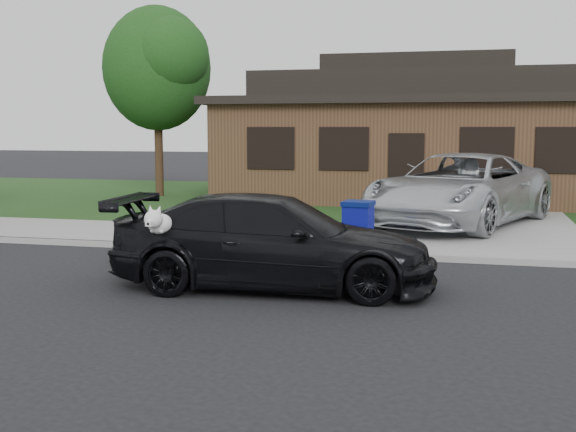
# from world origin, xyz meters

# --- Properties ---
(ground) EXTENTS (120.00, 120.00, 0.00)m
(ground) POSITION_xyz_m (0.00, 0.00, 0.00)
(ground) COLOR black
(ground) RESTS_ON ground
(sidewalk) EXTENTS (60.00, 3.00, 0.12)m
(sidewalk) POSITION_xyz_m (0.00, 5.00, 0.06)
(sidewalk) COLOR gray
(sidewalk) RESTS_ON ground
(curb) EXTENTS (60.00, 0.12, 0.12)m
(curb) POSITION_xyz_m (0.00, 3.50, 0.06)
(curb) COLOR gray
(curb) RESTS_ON ground
(lawn) EXTENTS (60.00, 13.00, 0.13)m
(lawn) POSITION_xyz_m (0.00, 13.00, 0.07)
(lawn) COLOR #193814
(lawn) RESTS_ON ground
(driveway) EXTENTS (4.50, 13.00, 0.14)m
(driveway) POSITION_xyz_m (6.00, 10.00, 0.07)
(driveway) COLOR gray
(driveway) RESTS_ON ground
(sedan) EXTENTS (5.02, 2.43, 1.42)m
(sedan) POSITION_xyz_m (2.88, 0.66, 0.71)
(sedan) COLOR black
(sedan) RESTS_ON ground
(minivan) EXTENTS (4.85, 6.70, 1.69)m
(minivan) POSITION_xyz_m (5.55, 7.74, 0.99)
(minivan) COLOR silver
(minivan) RESTS_ON driveway
(recycling_bin) EXTENTS (0.61, 0.63, 0.92)m
(recycling_bin) POSITION_xyz_m (3.70, 3.85, 0.58)
(recycling_bin) COLOR navy
(recycling_bin) RESTS_ON sidewalk
(house) EXTENTS (12.60, 8.60, 4.65)m
(house) POSITION_xyz_m (4.00, 15.00, 2.13)
(house) COLOR #422B1C
(house) RESTS_ON ground
(tree_0) EXTENTS (3.78, 3.60, 6.34)m
(tree_0) POSITION_xyz_m (-4.34, 12.88, 4.48)
(tree_0) COLOR #332114
(tree_0) RESTS_ON ground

